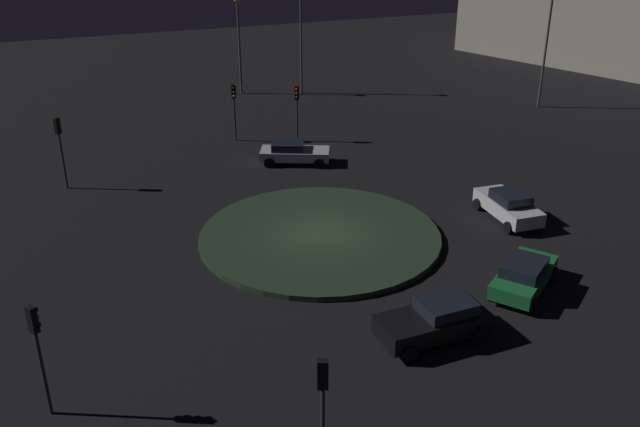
# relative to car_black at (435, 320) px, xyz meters

# --- Properties ---
(ground_plane) EXTENTS (117.11, 117.11, 0.00)m
(ground_plane) POSITION_rel_car_black_xyz_m (1.00, -9.39, -0.82)
(ground_plane) COLOR black
(roundabout_island) EXTENTS (11.79, 11.79, 0.27)m
(roundabout_island) POSITION_rel_car_black_xyz_m (1.00, -9.39, -0.69)
(roundabout_island) COLOR #263823
(roundabout_island) RESTS_ON ground_plane
(car_black) EXTENTS (4.27, 2.22, 1.58)m
(car_black) POSITION_rel_car_black_xyz_m (0.00, 0.00, 0.00)
(car_black) COLOR black
(car_black) RESTS_ON ground_plane
(car_silver) EXTENTS (4.58, 3.28, 1.38)m
(car_silver) POSITION_rel_car_black_xyz_m (-1.20, -19.69, -0.10)
(car_silver) COLOR silver
(car_silver) RESTS_ON ground_plane
(car_white) EXTENTS (2.12, 4.25, 1.53)m
(car_white) POSITION_rel_car_black_xyz_m (-8.87, -7.97, -0.05)
(car_white) COLOR white
(car_white) RESTS_ON ground_plane
(car_green) EXTENTS (4.40, 3.92, 1.42)m
(car_green) POSITION_rel_car_black_xyz_m (-5.29, -1.75, -0.09)
(car_green) COLOR #1E7238
(car_green) RESTS_ON ground_plane
(traffic_light_south) EXTENTS (0.35, 0.39, 3.80)m
(traffic_light_south) POSITION_rel_car_black_xyz_m (-2.85, -23.65, 1.89)
(traffic_light_south) COLOR #2D2D2D
(traffic_light_south) RESTS_ON ground_plane
(traffic_light_south_near) EXTENTS (0.30, 0.36, 3.87)m
(traffic_light_south_near) POSITION_rel_car_black_xyz_m (1.04, -25.21, 1.94)
(traffic_light_south_near) COLOR #2D2D2D
(traffic_light_south_near) RESTS_ON ground_plane
(traffic_light_southeast) EXTENTS (0.39, 0.39, 4.17)m
(traffic_light_southeast) POSITION_rel_car_black_xyz_m (12.21, -20.54, 2.14)
(traffic_light_southeast) COLOR #2D2D2D
(traffic_light_southeast) RESTS_ON ground_plane
(traffic_light_northeast) EXTENTS (0.40, 0.37, 4.07)m
(traffic_light_northeast) POSITION_rel_car_black_xyz_m (13.69, -0.81, 2.08)
(traffic_light_northeast) COLOR #2D2D2D
(traffic_light_northeast) RESTS_ON ground_plane
(traffic_light_north) EXTENTS (0.36, 0.39, 4.33)m
(traffic_light_north) POSITION_rel_car_black_xyz_m (6.54, 5.14, 2.25)
(traffic_light_north) COLOR #2D2D2D
(traffic_light_north) RESTS_ON ground_plane
(streetlamp_southwest) EXTENTS (0.44, 0.44, 9.58)m
(streetlamp_southwest) POSITION_rel_car_black_xyz_m (-23.35, -24.61, 4.85)
(streetlamp_southwest) COLOR #4C4C51
(streetlamp_southwest) RESTS_ON ground_plane
(streetlamp_south) EXTENTS (0.58, 0.58, 7.96)m
(streetlamp_south) POSITION_rel_car_black_xyz_m (-2.58, -37.04, 4.69)
(streetlamp_south) COLOR #4C4C51
(streetlamp_south) RESTS_ON ground_plane
(streetlamp_south_near) EXTENTS (0.51, 0.51, 9.37)m
(streetlamp_south_near) POSITION_rel_car_black_xyz_m (-7.36, -35.33, 5.10)
(streetlamp_south_near) COLOR #4C4C51
(streetlamp_south_near) RESTS_ON ground_plane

